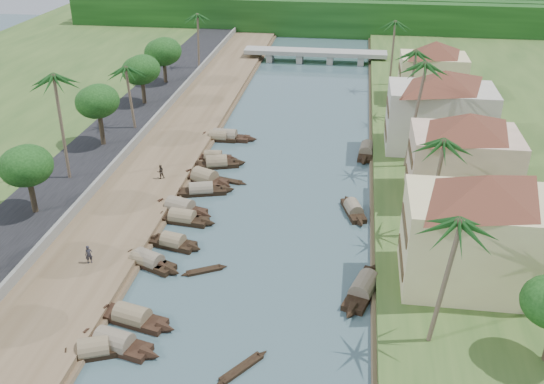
# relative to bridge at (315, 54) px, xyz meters

# --- Properties ---
(ground) EXTENTS (220.00, 220.00, 0.00)m
(ground) POSITION_rel_bridge_xyz_m (-0.00, -72.00, -1.72)
(ground) COLOR #3D565C
(ground) RESTS_ON ground
(left_bank) EXTENTS (10.00, 180.00, 0.80)m
(left_bank) POSITION_rel_bridge_xyz_m (-16.00, -52.00, -1.32)
(left_bank) COLOR brown
(left_bank) RESTS_ON ground
(right_bank) EXTENTS (16.00, 180.00, 1.20)m
(right_bank) POSITION_rel_bridge_xyz_m (19.00, -52.00, -1.12)
(right_bank) COLOR #2F4D1F
(right_bank) RESTS_ON ground
(road) EXTENTS (8.00, 180.00, 1.40)m
(road) POSITION_rel_bridge_xyz_m (-24.50, -52.00, -1.02)
(road) COLOR black
(road) RESTS_ON ground
(retaining_wall) EXTENTS (0.40, 180.00, 1.10)m
(retaining_wall) POSITION_rel_bridge_xyz_m (-20.20, -52.00, -0.37)
(retaining_wall) COLOR slate
(retaining_wall) RESTS_ON left_bank
(treeline) EXTENTS (120.00, 14.00, 8.00)m
(treeline) POSITION_rel_bridge_xyz_m (-0.00, 28.00, 2.28)
(treeline) COLOR black
(treeline) RESTS_ON ground
(bridge) EXTENTS (28.00, 4.00, 2.40)m
(bridge) POSITION_rel_bridge_xyz_m (0.00, 0.00, 0.00)
(bridge) COLOR gray
(bridge) RESTS_ON ground
(building_near) EXTENTS (14.85, 14.85, 10.20)m
(building_near) POSITION_rel_bridge_xyz_m (18.99, -74.00, 4.66)
(building_near) COLOR beige
(building_near) RESTS_ON right_bank
(building_mid) EXTENTS (14.11, 14.11, 9.70)m
(building_mid) POSITION_rel_bridge_xyz_m (19.99, -58.00, 4.41)
(building_mid) COLOR beige
(building_mid) RESTS_ON right_bank
(building_far) EXTENTS (15.59, 15.59, 10.20)m
(building_far) POSITION_rel_bridge_xyz_m (18.99, -44.00, 4.66)
(building_far) COLOR beige
(building_far) RESTS_ON right_bank
(building_distant) EXTENTS (12.62, 12.62, 9.20)m
(building_distant) POSITION_rel_bridge_xyz_m (19.99, -24.00, 4.16)
(building_distant) COLOR beige
(building_distant) RESTS_ON right_bank
(sampan_0) EXTENTS (8.45, 3.59, 2.19)m
(sampan_0) POSITION_rel_bridge_xyz_m (-8.96, -84.91, -1.31)
(sampan_0) COLOR black
(sampan_0) RESTS_ON ground
(sampan_1) EXTENTS (6.78, 3.87, 2.02)m
(sampan_1) POSITION_rel_bridge_xyz_m (-10.17, -85.87, -1.31)
(sampan_1) COLOR black
(sampan_1) RESTS_ON ground
(sampan_2) EXTENTS (8.31, 3.57, 2.16)m
(sampan_2) POSITION_rel_bridge_xyz_m (-8.63, -81.79, -1.31)
(sampan_2) COLOR black
(sampan_2) RESTS_ON ground
(sampan_3) EXTENTS (7.57, 4.49, 2.07)m
(sampan_3) POSITION_rel_bridge_xyz_m (-9.92, -73.67, -1.31)
(sampan_3) COLOR black
(sampan_3) RESTS_ON ground
(sampan_4) EXTENTS (6.31, 2.98, 1.82)m
(sampan_4) POSITION_rel_bridge_xyz_m (-10.47, -73.67, -1.32)
(sampan_4) COLOR black
(sampan_4) RESTS_ON ground
(sampan_5) EXTENTS (6.49, 2.95, 2.05)m
(sampan_5) POSITION_rel_bridge_xyz_m (-8.59, -70.19, -1.31)
(sampan_5) COLOR black
(sampan_5) RESTS_ON ground
(sampan_6) EXTENTS (8.34, 4.27, 2.41)m
(sampan_6) POSITION_rel_bridge_xyz_m (-9.82, -63.30, -1.30)
(sampan_6) COLOR black
(sampan_6) RESTS_ON ground
(sampan_7) EXTENTS (7.79, 2.50, 2.06)m
(sampan_7) POSITION_rel_bridge_xyz_m (-8.99, -65.39, -1.31)
(sampan_7) COLOR black
(sampan_7) RESTS_ON ground
(sampan_8) EXTENTS (8.04, 5.04, 2.44)m
(sampan_8) POSITION_rel_bridge_xyz_m (-8.93, -55.66, -1.30)
(sampan_8) COLOR black
(sampan_8) RESTS_ON ground
(sampan_9) EXTENTS (8.11, 3.65, 2.05)m
(sampan_9) POSITION_rel_bridge_xyz_m (-8.60, -58.83, -1.31)
(sampan_9) COLOR black
(sampan_9) RESTS_ON ground
(sampan_10) EXTENTS (6.47, 1.78, 1.83)m
(sampan_10) POSITION_rel_bridge_xyz_m (-9.35, -49.39, -1.32)
(sampan_10) COLOR black
(sampan_10) RESTS_ON ground
(sampan_11) EXTENTS (7.87, 3.90, 2.22)m
(sampan_11) POSITION_rel_bridge_xyz_m (-8.49, -51.28, -1.31)
(sampan_11) COLOR black
(sampan_11) RESTS_ON ground
(sampan_12) EXTENTS (9.47, 2.18, 2.23)m
(sampan_12) POSITION_rel_bridge_xyz_m (-9.30, -42.25, -1.31)
(sampan_12) COLOR black
(sampan_12) RESTS_ON ground
(sampan_13) EXTENTS (7.20, 1.84, 2.00)m
(sampan_13) POSITION_rel_bridge_xyz_m (-10.12, -42.66, -1.31)
(sampan_13) COLOR black
(sampan_13) RESTS_ON ground
(sampan_14) EXTENTS (4.42, 9.32, 2.23)m
(sampan_14) POSITION_rel_bridge_xyz_m (9.98, -75.15, -1.31)
(sampan_14) COLOR black
(sampan_14) RESTS_ON ground
(sampan_15) EXTENTS (3.41, 7.10, 1.92)m
(sampan_15) POSITION_rel_bridge_xyz_m (8.81, -61.00, -1.32)
(sampan_15) COLOR black
(sampan_15) RESTS_ON ground
(sampan_16) EXTENTS (2.41, 8.74, 2.12)m
(sampan_16) POSITION_rel_bridge_xyz_m (10.19, -44.55, -1.31)
(sampan_16) COLOR black
(sampan_16) RESTS_ON ground
(canoe_0) EXTENTS (3.76, 4.74, 0.71)m
(canoe_0) POSITION_rel_bridge_xyz_m (1.15, -85.90, -1.62)
(canoe_0) COLOR black
(canoe_0) RESTS_ON ground
(canoe_1) EXTENTS (4.31, 2.76, 0.73)m
(canoe_1) POSITION_rel_bridge_xyz_m (-4.54, -74.03, -1.62)
(canoe_1) COLOR black
(canoe_1) RESTS_ON ground
(canoe_2) EXTENTS (5.99, 2.37, 0.87)m
(canoe_2) POSITION_rel_bridge_xyz_m (-6.64, -55.15, -1.62)
(canoe_2) COLOR black
(canoe_2) RESTS_ON ground
(palm_0) EXTENTS (3.20, 3.20, 11.95)m
(palm_0) POSITION_rel_bridge_xyz_m (15.00, -82.16, 9.63)
(palm_0) COLOR brown
(palm_0) RESTS_ON ground
(palm_1) EXTENTS (3.20, 3.20, 11.47)m
(palm_1) POSITION_rel_bridge_xyz_m (16.00, -66.64, 9.16)
(palm_1) COLOR brown
(palm_1) RESTS_ON ground
(palm_2) EXTENTS (3.20, 3.20, 14.18)m
(palm_2) POSITION_rel_bridge_xyz_m (15.00, -50.40, 11.77)
(palm_2) COLOR brown
(palm_2) RESTS_ON ground
(palm_3) EXTENTS (3.20, 3.20, 11.21)m
(palm_3) POSITION_rel_bridge_xyz_m (16.00, -33.03, 8.91)
(palm_3) COLOR brown
(palm_3) RESTS_ON ground
(palm_5) EXTENTS (3.20, 3.20, 13.63)m
(palm_5) POSITION_rel_bridge_xyz_m (-24.00, -59.49, 11.43)
(palm_5) COLOR brown
(palm_5) RESTS_ON ground
(palm_6) EXTENTS (3.20, 3.20, 10.06)m
(palm_6) POSITION_rel_bridge_xyz_m (-22.00, -43.05, 8.00)
(palm_6) COLOR brown
(palm_6) RESTS_ON ground
(palm_7) EXTENTS (3.20, 3.20, 12.02)m
(palm_7) POSITION_rel_bridge_xyz_m (14.00, -16.85, 9.69)
(palm_7) COLOR brown
(palm_7) RESTS_ON ground
(palm_8) EXTENTS (3.20, 3.20, 11.12)m
(palm_8) POSITION_rel_bridge_xyz_m (-20.50, -11.94, 9.02)
(palm_8) COLOR brown
(palm_8) RESTS_ON ground
(tree_2) EXTENTS (5.00, 5.00, 7.27)m
(tree_2) POSITION_rel_bridge_xyz_m (-24.00, -67.72, 4.81)
(tree_2) COLOR #483B29
(tree_2) RESTS_ON ground
(tree_3) EXTENTS (5.06, 5.06, 7.90)m
(tree_3) POSITION_rel_bridge_xyz_m (-24.00, -49.30, 5.40)
(tree_3) COLOR #483B29
(tree_3) RESTS_ON ground
(tree_4) EXTENTS (5.23, 5.23, 7.39)m
(tree_4) POSITION_rel_bridge_xyz_m (-24.00, -32.68, 4.85)
(tree_4) COLOR #483B29
(tree_4) RESTS_ON ground
(tree_5) EXTENTS (5.54, 5.54, 7.49)m
(tree_5) POSITION_rel_bridge_xyz_m (-24.00, -21.52, 4.82)
(tree_5) COLOR #483B29
(tree_5) RESTS_ON ground
(tree_6) EXTENTS (4.51, 4.51, 6.93)m
(tree_6) POSITION_rel_bridge_xyz_m (24.00, -40.60, 4.46)
(tree_6) COLOR #483B29
(tree_6) RESTS_ON ground
(person_near) EXTENTS (0.78, 0.68, 1.79)m
(person_near) POSITION_rel_bridge_xyz_m (-14.95, -75.23, -0.03)
(person_near) COLOR #292931
(person_near) RESTS_ON left_bank
(person_far) EXTENTS (1.05, 0.99, 1.71)m
(person_far) POSITION_rel_bridge_xyz_m (-13.85, -57.09, -0.07)
(person_far) COLOR #332B23
(person_far) RESTS_ON left_bank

